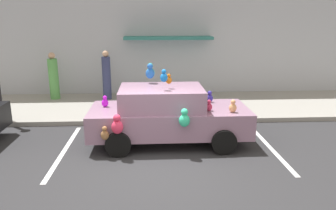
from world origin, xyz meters
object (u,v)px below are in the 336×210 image
(plush_covered_car, at_px, (167,114))
(teddy_bear_on_sidewalk, at_px, (163,106))
(pedestrian_near_shopfront, at_px, (107,76))
(pedestrian_walking_past, at_px, (54,78))

(plush_covered_car, height_order, teddy_bear_on_sidewalk, plush_covered_car)
(pedestrian_near_shopfront, bearing_deg, pedestrian_walking_past, 175.81)
(pedestrian_near_shopfront, bearing_deg, plush_covered_car, -64.33)
(plush_covered_car, bearing_deg, pedestrian_near_shopfront, 115.67)
(plush_covered_car, xyz_separation_m, pedestrian_walking_past, (-4.31, 4.68, 0.22))
(plush_covered_car, relative_size, pedestrian_walking_past, 2.27)
(plush_covered_car, xyz_separation_m, teddy_bear_on_sidewalk, (-0.01, 2.26, -0.36))
(pedestrian_walking_past, bearing_deg, teddy_bear_on_sidewalk, -29.41)
(teddy_bear_on_sidewalk, distance_m, pedestrian_walking_past, 4.97)
(teddy_bear_on_sidewalk, distance_m, pedestrian_near_shopfront, 3.20)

